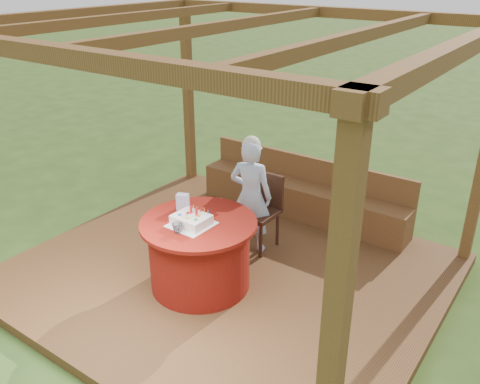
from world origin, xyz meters
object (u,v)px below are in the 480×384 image
elderly_woman (251,195)px  gift_bag (183,202)px  table (200,253)px  chair (261,206)px  birthday_cake (191,220)px  bench (302,197)px  drinking_glass (177,228)px

elderly_woman → gift_bag: size_ratio=7.98×
table → gift_bag: 0.58m
chair → birthday_cake: (-0.05, -1.21, 0.31)m
bench → table: size_ratio=2.47×
table → gift_bag: size_ratio=6.75×
table → birthday_cake: birthday_cake is taller
table → birthday_cake: 0.45m
chair → birthday_cake: birthday_cake is taller
table → gift_bag: gift_bag is taller
bench → elderly_woman: (-0.06, -1.16, 0.45)m
bench → chair: bearing=-91.2°
birthday_cake → drinking_glass: (-0.01, -0.20, -0.01)m
bench → table: (-0.06, -2.12, 0.13)m
elderly_woman → bench: bearing=87.1°
bench → chair: size_ratio=3.29×
table → elderly_woman: bearing=89.8°
elderly_woman → gift_bag: (-0.31, -0.84, 0.14)m
bench → drinking_glass: bearing=-91.9°
chair → drinking_glass: (-0.06, -1.41, 0.30)m
bench → birthday_cake: birthday_cake is taller
chair → elderly_woman: 0.26m
table → elderly_woman: size_ratio=0.85×
gift_bag → drinking_glass: (0.29, -0.42, -0.04)m
chair → bench: bearing=88.8°
bench → table: bench is taller
elderly_woman → gift_bag: bearing=-110.6°
table → drinking_glass: size_ratio=11.48×
chair → birthday_cake: 1.25m
drinking_glass → gift_bag: bearing=125.2°
table → bench: bearing=88.3°
elderly_woman → drinking_glass: (-0.02, -1.25, 0.10)m
elderly_woman → birthday_cake: size_ratio=3.47×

